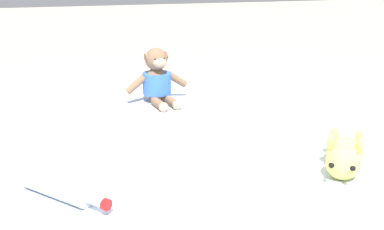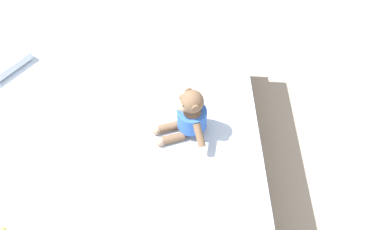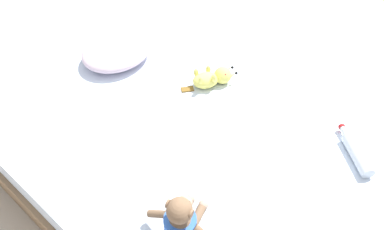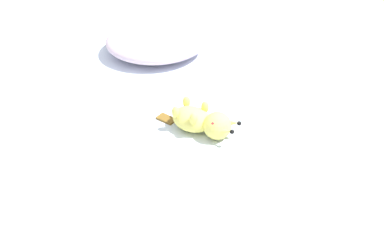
{
  "view_description": "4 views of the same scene",
  "coord_description": "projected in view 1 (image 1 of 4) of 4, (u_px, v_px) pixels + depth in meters",
  "views": [
    {
      "loc": [
        1.52,
        -0.62,
        1.09
      ],
      "look_at": [
        0.01,
        -0.3,
        0.55
      ],
      "focal_mm": 45.61,
      "sensor_mm": 36.0,
      "label": 1
    },
    {
      "loc": [
        -0.39,
        1.18,
        2.5
      ],
      "look_at": [
        -0.49,
        -0.35,
        0.55
      ],
      "focal_mm": 57.37,
      "sensor_mm": 36.0,
      "label": 2
    },
    {
      "loc": [
        -0.92,
        -0.76,
        1.7
      ],
      "look_at": [
        0.0,
        0.0,
        0.5
      ],
      "focal_mm": 31.61,
      "sensor_mm": 36.0,
      "label": 3
    },
    {
      "loc": [
        0.23,
        -1.4,
        1.58
      ],
      "look_at": [
        0.27,
        0.12,
        0.51
      ],
      "focal_mm": 48.72,
      "sensor_mm": 36.0,
      "label": 4
    }
  ],
  "objects": [
    {
      "name": "bed",
      "position": [
        271.0,
        192.0,
        1.81
      ],
      "size": [
        1.59,
        2.08,
        0.45
      ],
      "color": "#846647",
      "rests_on": "ground_plane"
    },
    {
      "name": "plush_monkey",
      "position": [
        158.0,
        80.0,
        2.08
      ],
      "size": [
        0.24,
        0.29,
        0.24
      ],
      "color": "brown",
      "rests_on": "bed"
    },
    {
      "name": "plush_yellow_creature",
      "position": [
        344.0,
        155.0,
        1.46
      ],
      "size": [
        0.31,
        0.22,
        0.1
      ],
      "color": "#EAE066",
      "rests_on": "bed"
    },
    {
      "name": "glass_bottle",
      "position": [
        59.0,
        188.0,
        1.3
      ],
      "size": [
        0.24,
        0.24,
        0.06
      ],
      "color": "silver",
      "rests_on": "bed"
    }
  ]
}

